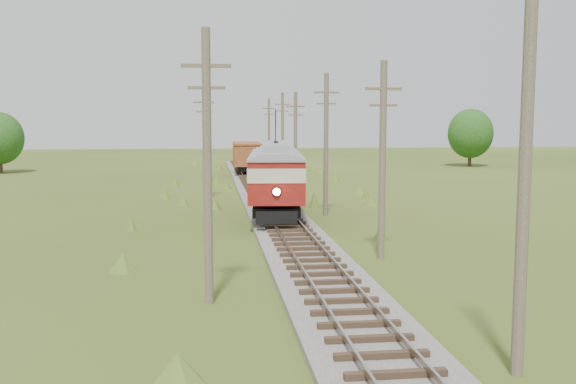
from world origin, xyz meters
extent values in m
cube|color=#605B54|center=(0.00, 34.00, 0.12)|extent=(3.60, 96.00, 0.25)
cube|color=#726659|center=(-0.72, 34.00, 0.48)|extent=(0.08, 96.00, 0.17)
cube|color=#726659|center=(0.72, 34.00, 0.48)|extent=(0.08, 96.00, 0.17)
cube|color=#2D2116|center=(0.00, 34.00, 0.33)|extent=(2.40, 96.00, 0.16)
cube|color=black|center=(0.00, 30.98, 1.06)|extent=(3.78, 12.35, 0.50)
cube|color=maroon|center=(0.00, 30.98, 2.16)|extent=(4.34, 13.44, 1.21)
cube|color=beige|center=(0.00, 30.98, 3.15)|extent=(4.38, 13.51, 0.77)
cube|color=black|center=(0.00, 30.98, 3.15)|extent=(4.35, 12.92, 0.61)
cube|color=maroon|center=(0.00, 30.98, 3.70)|extent=(4.34, 13.44, 0.33)
cube|color=gray|center=(0.00, 30.98, 4.06)|extent=(4.42, 13.58, 0.42)
cube|color=gray|center=(0.00, 30.98, 4.43)|extent=(2.34, 9.99, 0.44)
sphere|color=#FFF2BF|center=(-0.65, 24.32, 2.32)|extent=(0.40, 0.40, 0.40)
cylinder|color=black|center=(0.19, 32.95, 5.68)|extent=(0.56, 5.11, 2.12)
cylinder|color=black|center=(-1.30, 26.08, 1.00)|extent=(0.22, 0.89, 0.88)
cylinder|color=black|center=(0.34, 25.92, 1.00)|extent=(0.22, 0.89, 0.88)
cylinder|color=black|center=(-0.34, 36.03, 1.00)|extent=(0.22, 0.89, 0.88)
cylinder|color=black|center=(1.30, 35.87, 1.00)|extent=(0.22, 0.89, 0.88)
cube|color=black|center=(0.00, 61.94, 0.95)|extent=(2.49, 8.11, 0.56)
cube|color=maroon|center=(0.00, 61.94, 2.35)|extent=(3.09, 9.01, 2.24)
cube|color=maroon|center=(0.00, 61.94, 3.53)|extent=(3.16, 9.19, 0.13)
cylinder|color=black|center=(-0.89, 59.28, 1.01)|extent=(0.15, 0.90, 0.90)
cylinder|color=black|center=(0.78, 59.24, 1.01)|extent=(0.15, 0.90, 0.90)
cylinder|color=black|center=(-0.78, 64.65, 1.01)|extent=(0.15, 0.90, 0.90)
cylinder|color=black|center=(0.89, 64.61, 1.01)|extent=(0.15, 0.90, 0.90)
cone|color=gray|center=(2.53, 50.93, 0.53)|extent=(2.83, 2.83, 1.06)
cone|color=gray|center=(3.23, 50.05, 0.31)|extent=(1.59, 1.59, 0.62)
cylinder|color=brown|center=(3.10, 5.00, 4.40)|extent=(0.30, 0.30, 8.80)
cylinder|color=brown|center=(3.30, 18.00, 4.30)|extent=(0.30, 0.30, 8.60)
cube|color=brown|center=(3.30, 18.00, 7.40)|extent=(1.60, 0.12, 0.12)
cube|color=brown|center=(3.30, 18.00, 6.70)|extent=(1.20, 0.10, 0.10)
cylinder|color=brown|center=(3.20, 31.00, 4.50)|extent=(0.30, 0.30, 9.00)
cube|color=brown|center=(3.20, 31.00, 7.80)|extent=(1.60, 0.12, 0.12)
cube|color=brown|center=(3.20, 31.00, 7.10)|extent=(1.20, 0.10, 0.10)
cylinder|color=brown|center=(3.00, 44.00, 4.20)|extent=(0.30, 0.30, 8.40)
cube|color=brown|center=(3.00, 44.00, 7.20)|extent=(1.60, 0.12, 0.12)
cube|color=brown|center=(3.00, 44.00, 6.50)|extent=(1.20, 0.10, 0.10)
cylinder|color=brown|center=(3.40, 57.00, 4.45)|extent=(0.30, 0.30, 8.90)
cube|color=brown|center=(3.40, 57.00, 7.70)|extent=(1.60, 0.12, 0.12)
cube|color=brown|center=(3.40, 57.00, 7.00)|extent=(1.20, 0.10, 0.10)
cylinder|color=brown|center=(3.20, 70.00, 4.35)|extent=(0.30, 0.30, 8.70)
cube|color=brown|center=(3.20, 70.00, 7.50)|extent=(1.60, 0.12, 0.12)
cube|color=brown|center=(3.20, 70.00, 6.80)|extent=(1.20, 0.10, 0.10)
cylinder|color=brown|center=(-4.20, 12.00, 4.50)|extent=(0.30, 0.30, 9.00)
cube|color=brown|center=(-4.20, 12.00, 7.80)|extent=(1.60, 0.12, 0.12)
cube|color=brown|center=(-4.20, 12.00, 7.10)|extent=(1.20, 0.10, 0.10)
cylinder|color=brown|center=(-4.50, 40.00, 4.30)|extent=(0.30, 0.30, 8.60)
cube|color=brown|center=(-4.50, 40.00, 7.40)|extent=(1.60, 0.12, 0.12)
cube|color=brown|center=(-4.50, 40.00, 6.70)|extent=(1.20, 0.10, 0.10)
cylinder|color=#38281C|center=(-28.00, 68.00, 1.17)|extent=(0.50, 0.50, 2.34)
cylinder|color=#38281C|center=(30.00, 72.00, 1.26)|extent=(0.50, 0.50, 2.52)
ellipsoid|color=#184815|center=(30.00, 72.00, 4.34)|extent=(5.88, 5.88, 6.47)
camera|label=1|loc=(-4.14, -8.99, 6.06)|focal=40.00mm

